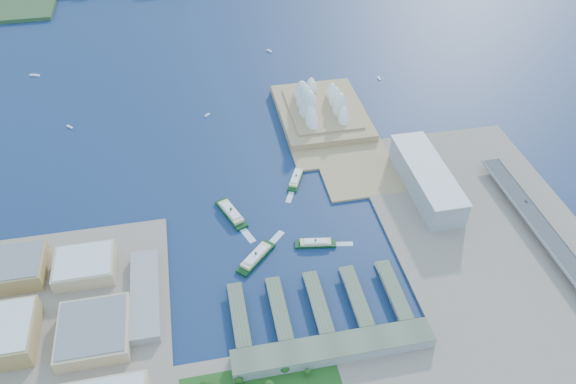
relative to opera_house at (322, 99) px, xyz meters
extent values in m
plane|color=#0D1B3F|center=(-105.00, -280.00, -32.00)|extent=(3000.00, 3000.00, 0.00)
cube|color=gray|center=(-355.00, -385.00, -30.50)|extent=(220.00, 390.00, 3.00)
cube|color=gray|center=(135.00, -330.00, -30.50)|extent=(240.00, 500.00, 3.00)
cube|color=#A28158|center=(2.50, -20.00, -30.50)|extent=(135.00, 220.00, 3.00)
cube|color=gray|center=(90.00, -200.00, -11.50)|extent=(45.00, 155.00, 35.00)
cube|color=gray|center=(-90.00, -415.00, -23.00)|extent=(200.00, 28.00, 12.00)
imported|color=slate|center=(199.00, -259.87, -16.53)|extent=(1.73, 4.25, 1.23)
camera|label=1|loc=(-194.16, -713.21, 450.26)|focal=35.00mm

